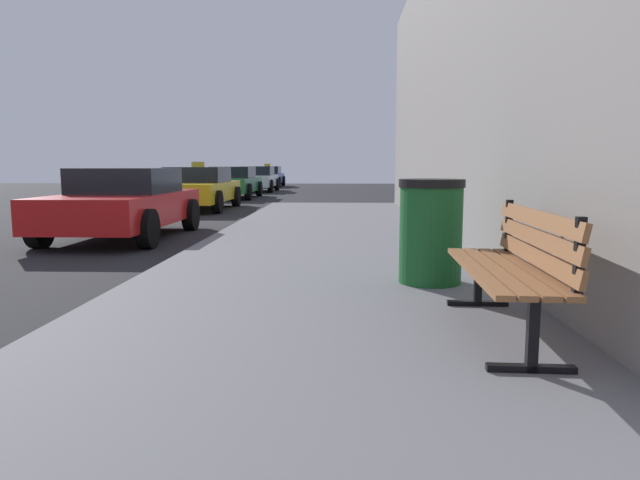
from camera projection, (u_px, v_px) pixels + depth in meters
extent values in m
cube|color=brown|center=(474.00, 269.00, 3.97)|extent=(0.18, 1.79, 0.04)
cube|color=brown|center=(492.00, 269.00, 3.96)|extent=(0.18, 1.79, 0.04)
cube|color=brown|center=(511.00, 270.00, 3.95)|extent=(0.18, 1.79, 0.04)
cube|color=brown|center=(529.00, 270.00, 3.94)|extent=(0.18, 1.79, 0.04)
cube|color=brown|center=(535.00, 256.00, 3.93)|extent=(0.12, 1.79, 0.11)
cube|color=brown|center=(536.00, 237.00, 3.91)|extent=(0.12, 1.79, 0.11)
cube|color=brown|center=(537.00, 218.00, 3.89)|extent=(0.12, 1.79, 0.11)
cube|color=black|center=(533.00, 334.00, 3.22)|extent=(0.06, 0.06, 0.45)
cube|color=black|center=(531.00, 368.00, 3.24)|extent=(0.50, 0.08, 0.04)
cube|color=black|center=(579.00, 256.00, 3.14)|extent=(0.05, 0.05, 0.44)
cube|color=black|center=(478.00, 279.00, 4.75)|extent=(0.06, 0.06, 0.45)
cube|color=black|center=(477.00, 303.00, 4.78)|extent=(0.50, 0.08, 0.04)
cube|color=black|center=(509.00, 227.00, 4.68)|extent=(0.05, 0.05, 0.44)
cylinder|color=#195926|center=(430.00, 235.00, 5.67)|extent=(0.62, 0.62, 0.95)
cylinder|color=black|center=(432.00, 183.00, 5.60)|extent=(0.65, 0.65, 0.08)
cube|color=red|center=(123.00, 208.00, 10.34)|extent=(1.76, 4.09, 0.55)
cube|color=black|center=(127.00, 180.00, 10.47)|extent=(1.55, 1.84, 0.45)
cylinder|color=black|center=(147.00, 229.00, 9.04)|extent=(0.22, 0.64, 0.64)
cylinder|color=black|center=(39.00, 228.00, 9.10)|extent=(0.22, 0.64, 0.64)
cylinder|color=black|center=(191.00, 215.00, 11.63)|extent=(0.22, 0.64, 0.64)
cylinder|color=black|center=(106.00, 214.00, 11.70)|extent=(0.22, 0.64, 0.64)
cube|color=yellow|center=(197.00, 191.00, 17.07)|extent=(1.84, 4.37, 0.55)
cube|color=black|center=(198.00, 175.00, 17.23)|extent=(1.62, 1.97, 0.45)
cube|color=yellow|center=(198.00, 164.00, 17.19)|extent=(0.36, 0.14, 0.16)
cylinder|color=black|center=(217.00, 202.00, 15.68)|extent=(0.22, 0.64, 0.64)
cylinder|color=black|center=(151.00, 202.00, 15.75)|extent=(0.22, 0.64, 0.64)
cylinder|color=black|center=(236.00, 196.00, 18.45)|extent=(0.22, 0.64, 0.64)
cylinder|color=black|center=(180.00, 196.00, 18.52)|extent=(0.22, 0.64, 0.64)
cube|color=#196638|center=(232.00, 185.00, 23.05)|extent=(1.77, 4.45, 0.55)
cube|color=black|center=(233.00, 172.00, 23.20)|extent=(1.55, 2.00, 0.45)
cylinder|color=black|center=(248.00, 192.00, 21.63)|extent=(0.22, 0.64, 0.64)
cylinder|color=black|center=(202.00, 192.00, 21.70)|extent=(0.22, 0.64, 0.64)
cylinder|color=black|center=(259.00, 189.00, 24.45)|extent=(0.22, 0.64, 0.64)
cylinder|color=black|center=(218.00, 189.00, 24.52)|extent=(0.22, 0.64, 0.64)
cube|color=white|center=(257.00, 181.00, 29.00)|extent=(1.74, 4.24, 0.55)
cube|color=black|center=(257.00, 171.00, 29.14)|extent=(1.53, 1.91, 0.45)
cylinder|color=black|center=(271.00, 186.00, 27.65)|extent=(0.22, 0.64, 0.64)
cylinder|color=black|center=(235.00, 186.00, 27.72)|extent=(0.22, 0.64, 0.64)
cylinder|color=black|center=(277.00, 184.00, 30.34)|extent=(0.22, 0.64, 0.64)
cylinder|color=black|center=(245.00, 184.00, 30.40)|extent=(0.22, 0.64, 0.64)
cube|color=#233899|center=(267.00, 178.00, 35.50)|extent=(1.74, 4.19, 0.55)
cube|color=black|center=(267.00, 170.00, 35.64)|extent=(1.53, 1.89, 0.45)
cube|color=yellow|center=(267.00, 165.00, 35.60)|extent=(0.36, 0.14, 0.16)
cylinder|color=black|center=(279.00, 182.00, 34.17)|extent=(0.22, 0.64, 0.64)
cylinder|color=black|center=(250.00, 182.00, 34.23)|extent=(0.22, 0.64, 0.64)
cylinder|color=black|center=(283.00, 181.00, 36.83)|extent=(0.22, 0.64, 0.64)
cylinder|color=black|center=(257.00, 181.00, 36.89)|extent=(0.22, 0.64, 0.64)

